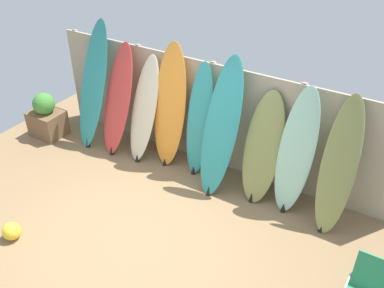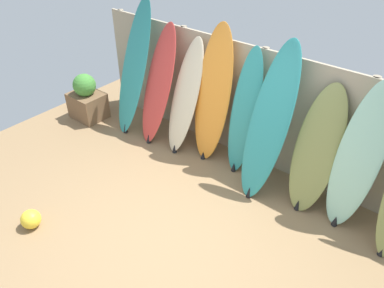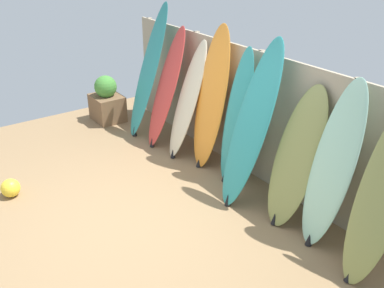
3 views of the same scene
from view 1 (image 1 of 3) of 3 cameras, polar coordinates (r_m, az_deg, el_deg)
The scene contains 13 objects.
ground at distance 6.20m, azimuth -7.01°, elevation -11.26°, with size 7.68×7.68×0.00m, color #8E704C.
fence_back at distance 6.99m, azimuth 2.53°, elevation 3.93°, with size 6.08×0.11×1.80m.
surfboard_teal_0 at distance 7.71m, azimuth -13.08°, elevation 7.50°, with size 0.67×0.84×2.20m.
surfboard_red_1 at distance 7.44m, azimuth -9.87°, elevation 5.73°, with size 0.64×0.77×1.91m.
surfboard_cream_2 at distance 7.20m, azimuth -6.41°, elevation 4.55°, with size 0.59×0.73×1.79m.
surfboard_orange_3 at distance 6.95m, azimuth -2.98°, elevation 4.98°, with size 0.59×0.51×2.08m.
surfboard_teal_4 at distance 6.75m, azimuth 0.94°, elevation 3.05°, with size 0.44×0.42×1.88m.
surfboard_teal_5 at distance 6.35m, azimuth 3.88°, elevation 2.07°, with size 0.58×0.80×2.10m.
surfboard_olive_6 at distance 6.36m, azimuth 9.41°, elevation -0.64°, with size 0.61×0.68×1.66m.
surfboard_seafoam_7 at distance 6.16m, azimuth 13.71°, elevation -1.10°, with size 0.55×0.55×1.90m.
surfboard_olive_8 at distance 6.03m, azimuth 18.99°, elevation -2.93°, with size 0.54×0.74×1.90m.
planter_box at distance 8.44m, azimuth -18.82°, elevation 3.40°, with size 0.61×0.50×0.85m.
beach_ball at distance 6.44m, azimuth -22.92°, elevation -10.67°, with size 0.25×0.25×0.25m, color yellow.
Camera 1 is at (2.92, -3.35, 4.31)m, focal length 40.00 mm.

